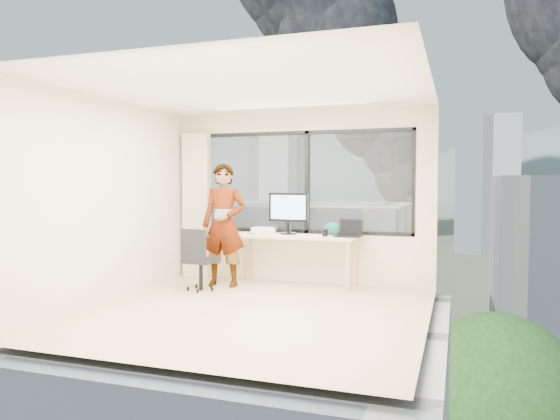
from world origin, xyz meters
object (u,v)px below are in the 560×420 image
at_px(laptop, 348,229).
at_px(handbag, 332,229).
at_px(game_console, 265,230).
at_px(desk, 294,260).
at_px(chair, 201,259).
at_px(monitor, 289,213).
at_px(person, 224,225).

height_order(laptop, handbag, laptop).
height_order(game_console, handbag, handbag).
bearing_deg(desk, laptop, -0.79).
height_order(chair, laptop, laptop).
bearing_deg(desk, monitor, 142.77).
height_order(monitor, handbag, monitor).
xyz_separation_m(game_console, laptop, (1.35, -0.23, 0.07)).
relative_size(desk, chair, 2.00).
bearing_deg(desk, handbag, 17.04).
distance_m(chair, game_console, 1.20).
height_order(desk, laptop, laptop).
bearing_deg(chair, desk, 38.90).
xyz_separation_m(monitor, game_console, (-0.43, 0.13, -0.27)).
bearing_deg(laptop, chair, -150.69).
relative_size(desk, person, 1.00).
height_order(person, handbag, person).
xyz_separation_m(desk, laptop, (0.80, -0.01, 0.49)).
bearing_deg(monitor, desk, -31.57).
bearing_deg(monitor, game_console, 168.92).
xyz_separation_m(laptop, handbag, (-0.27, 0.17, -0.02)).
xyz_separation_m(chair, person, (0.17, 0.41, 0.45)).
height_order(game_console, laptop, laptop).
bearing_deg(desk, chair, -146.51).
relative_size(chair, monitor, 1.43).
height_order(desk, monitor, monitor).
distance_m(desk, person, 1.16).
xyz_separation_m(person, handbag, (1.50, 0.51, -0.06)).
xyz_separation_m(desk, chair, (-1.15, -0.76, 0.07)).
relative_size(person, game_console, 5.24).
distance_m(desk, laptop, 0.94).
height_order(chair, game_console, chair).
distance_m(desk, handbag, 0.72).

